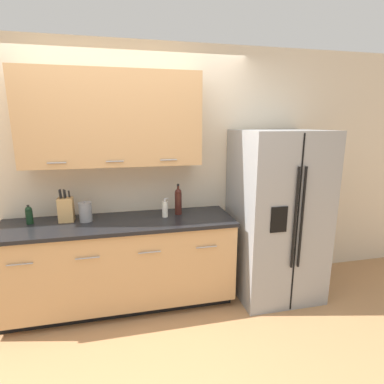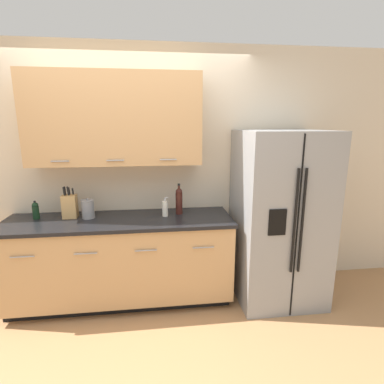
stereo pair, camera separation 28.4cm
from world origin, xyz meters
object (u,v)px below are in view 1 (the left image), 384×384
Objects in this scene: refrigerator at (276,215)px; steel_canister at (85,212)px; knife_block at (66,209)px; oil_bottle at (29,215)px; soap_dispenser at (165,209)px; wine_bottle at (178,201)px.

steel_canister is (-1.92, 0.15, 0.12)m from refrigerator.
oil_bottle is at bearing 179.02° from knife_block.
wine_bottle is at bearing 23.51° from soap_dispenser.
refrigerator reaches higher than knife_block.
soap_dispenser reaches higher than oil_bottle.
wine_bottle is 0.91m from steel_canister.
steel_canister is at bearing 177.46° from soap_dispenser.
wine_bottle is 1.57× the size of steel_canister.
oil_bottle is (-1.41, 0.01, -0.06)m from wine_bottle.
knife_block is 1.65× the size of soap_dispenser.
refrigerator is at bearing -4.54° from steel_canister.
soap_dispenser is 1.26m from oil_bottle.
refrigerator is at bearing -10.24° from wine_bottle.
wine_bottle is at bearing -0.20° from knife_block.
steel_canister is (-0.76, 0.03, 0.01)m from soap_dispenser.
wine_bottle is (-1.01, 0.18, 0.16)m from refrigerator.
soap_dispenser is at bearing 174.16° from refrigerator.
soap_dispenser is (0.94, -0.07, -0.04)m from knife_block.
oil_bottle is 0.89× the size of steel_canister.
refrigerator is 5.50× the size of wine_bottle.
steel_canister is at bearing -4.52° from oil_bottle.
knife_block is 1.01× the size of wine_bottle.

